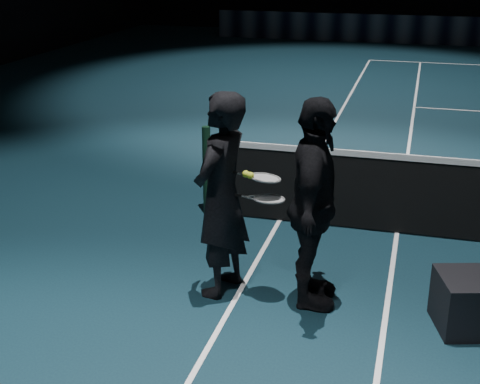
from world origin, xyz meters
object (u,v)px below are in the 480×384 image
(tennis_balls, at_px, (248,173))
(racket_lower, at_px, (269,199))
(player_a, at_px, (221,196))
(player_b, at_px, (313,205))
(racket_upper, at_px, (265,178))

(tennis_balls, bearing_deg, racket_lower, -1.69)
(player_a, relative_size, racket_lower, 2.85)
(player_b, bearing_deg, racket_lower, 84.41)
(player_b, relative_size, tennis_balls, 16.14)
(player_a, height_order, tennis_balls, player_a)
(player_b, height_order, racket_lower, player_b)
(racket_lower, relative_size, tennis_balls, 5.67)
(player_a, bearing_deg, tennis_balls, 102.73)
(player_a, xyz_separation_m, player_b, (0.85, -0.00, 0.00))
(player_b, distance_m, racket_upper, 0.49)
(racket_upper, bearing_deg, racket_lower, -42.66)
(racket_lower, relative_size, racket_upper, 1.00)
(player_b, bearing_deg, player_a, 84.41)
(player_b, bearing_deg, tennis_balls, 83.93)
(racket_lower, bearing_deg, player_b, -0.00)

